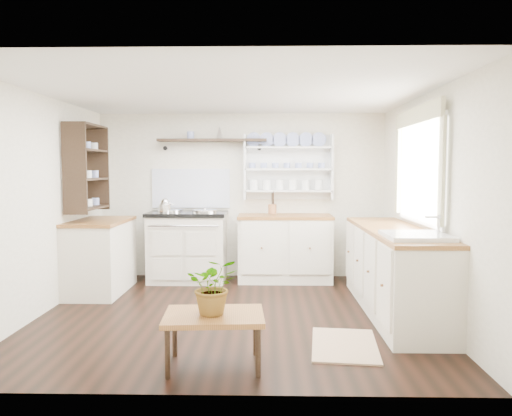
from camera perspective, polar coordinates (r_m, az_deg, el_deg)
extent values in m
cube|color=black|center=(5.37, -2.63, -11.98)|extent=(4.00, 3.80, 0.01)
cube|color=beige|center=(7.06, -1.63, 1.44)|extent=(4.00, 0.02, 2.30)
cube|color=beige|center=(5.41, 18.96, 0.29)|extent=(0.02, 3.80, 2.30)
cube|color=beige|center=(5.67, -23.29, 0.35)|extent=(0.02, 3.80, 2.30)
cube|color=white|center=(5.21, -2.72, 13.05)|extent=(4.00, 3.80, 0.01)
cube|color=white|center=(5.53, 18.18, 4.02)|extent=(0.04, 1.40, 1.00)
cube|color=white|center=(5.53, 17.98, 4.03)|extent=(0.02, 1.50, 1.10)
cube|color=beige|center=(5.55, 17.93, 10.03)|extent=(0.04, 1.55, 0.18)
cube|color=beige|center=(6.88, -7.78, -4.57)|extent=(1.02, 0.66, 0.89)
cube|color=black|center=(6.82, -7.82, -0.65)|extent=(1.06, 0.70, 0.05)
cylinder|color=silver|center=(6.86, -9.75, -0.31)|extent=(0.35, 0.35, 0.03)
cylinder|color=silver|center=(6.79, -5.88, -0.32)|extent=(0.35, 0.35, 0.03)
cylinder|color=silver|center=(6.47, -8.32, -2.05)|extent=(0.91, 0.02, 0.02)
cube|color=beige|center=(6.83, 3.31, -4.66)|extent=(1.25, 0.60, 0.88)
cube|color=brown|center=(6.78, 3.33, -0.98)|extent=(1.27, 0.63, 0.04)
cube|color=beige|center=(5.52, 15.47, -6.99)|extent=(0.60, 2.40, 0.88)
cube|color=brown|center=(5.45, 15.56, -2.45)|extent=(0.62, 2.43, 0.04)
cube|color=white|center=(4.75, 17.78, -4.48)|extent=(0.55, 0.60, 0.28)
cylinder|color=silver|center=(4.78, 20.14, -2.06)|extent=(0.02, 0.02, 0.22)
cube|color=beige|center=(6.47, -17.35, -5.36)|extent=(0.60, 1.10, 0.88)
cube|color=brown|center=(6.41, -17.44, -1.48)|extent=(0.62, 1.13, 0.04)
cube|color=white|center=(7.03, 3.68, 4.68)|extent=(1.20, 0.03, 0.90)
cube|color=white|center=(6.94, 3.71, 4.68)|extent=(1.20, 0.22, 0.02)
cylinder|color=navy|center=(6.96, 3.72, 6.91)|extent=(0.20, 0.02, 0.20)
cube|color=black|center=(6.97, -5.01, 7.72)|extent=(1.50, 0.24, 0.04)
cone|color=black|center=(7.13, -10.18, 6.71)|extent=(0.06, 0.20, 0.06)
cone|color=black|center=(6.99, 0.40, 6.82)|extent=(0.06, 0.20, 0.06)
cube|color=black|center=(6.43, -18.76, 4.48)|extent=(0.28, 0.80, 1.05)
cylinder|color=#A5683C|center=(6.84, 1.88, -0.12)|extent=(0.11, 0.11, 0.13)
cube|color=brown|center=(3.93, -4.82, -12.24)|extent=(0.79, 0.59, 0.04)
cylinder|color=black|center=(3.81, -10.09, -16.08)|extent=(0.04, 0.04, 0.37)
cylinder|color=black|center=(4.23, -9.28, -13.99)|extent=(0.04, 0.04, 0.37)
cylinder|color=black|center=(3.79, 0.25, -16.16)|extent=(0.04, 0.04, 0.37)
cylinder|color=black|center=(4.20, -0.05, -14.05)|extent=(0.04, 0.04, 0.37)
imported|color=#3F7233|center=(3.87, -4.84, -8.84)|extent=(0.42, 0.38, 0.44)
cube|color=#A0855D|center=(4.52, 10.08, -15.16)|extent=(0.64, 0.90, 0.02)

